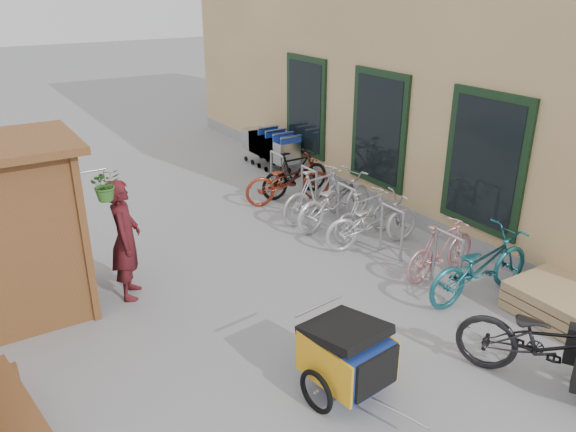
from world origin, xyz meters
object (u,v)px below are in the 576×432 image
bike_2 (372,221)px  bike_6 (288,180)px  person_kiosk (125,240)px  bike_4 (335,200)px  bike_5 (318,194)px  shopping_carts (270,145)px  bike_7 (295,173)px  cargo_bike (556,345)px  child_trailer (347,353)px  pallet_stack (561,303)px  bike_1 (441,249)px  bike_3 (366,214)px  bike_0 (480,265)px

bike_2 → bike_6: 2.48m
person_kiosk → bike_4: size_ratio=0.94×
bike_6 → bike_5: bearing=-167.4°
shopping_carts → bike_7: (-0.50, -1.89, -0.10)m
bike_4 → bike_5: (-0.10, 0.38, 0.02)m
cargo_bike → person_kiosk: 5.56m
child_trailer → shopping_carts: bearing=58.5°
pallet_stack → bike_4: bearing=100.0°
bike_1 → bike_3: (-0.08, 1.69, -0.00)m
bike_4 → bike_6: 1.43m
bike_0 → bike_5: 3.56m
bike_0 → bike_5: (-0.30, 3.54, 0.01)m
bike_4 → bike_6: size_ratio=1.03×
shopping_carts → bike_1: shopping_carts is taller
child_trailer → bike_1: bearing=18.8°
shopping_carts → cargo_bike: bearing=-99.2°
bike_0 → bike_4: bike_0 is taller
child_trailer → bike_5: bike_5 is taller
person_kiosk → bike_4: bearing=-59.9°
child_trailer → cargo_bike: size_ratio=0.75×
bike_4 → bike_2: bearing=170.5°
bike_5 → bike_4: bearing=-171.5°
pallet_stack → bike_4: bike_4 is taller
pallet_stack → shopping_carts: size_ratio=0.63×
bike_0 → bike_4: size_ratio=1.01×
bike_6 → bike_7: (0.34, 0.26, 0.02)m
bike_4 → child_trailer: bearing=135.2°
bike_2 → bike_4: bike_4 is taller
bike_7 → bike_4: bearing=170.8°
bike_4 → bike_5: bike_5 is taller
child_trailer → bike_3: size_ratio=1.09×
bike_0 → pallet_stack: bearing=-149.9°
bike_5 → child_trailer: bearing=141.8°
pallet_stack → bike_5: bearing=100.4°
bike_3 → bike_7: 2.42m
shopping_carts → bike_4: bearing=-101.4°
shopping_carts → child_trailer: 8.11m
child_trailer → bike_4: (2.65, 3.80, -0.02)m
bike_2 → bike_4: (-0.01, 1.05, 0.04)m
cargo_bike → bike_7: cargo_bike is taller
bike_2 → bike_4: size_ratio=0.93×
bike_5 → bike_7: size_ratio=1.04×
bike_3 → bike_4: bike_4 is taller
child_trailer → bike_5: size_ratio=0.94×
child_trailer → bike_7: (2.87, 5.49, -0.02)m
bike_6 → cargo_bike: bearing=-173.0°
child_trailer → bike_4: bearing=48.2°
cargo_bike → bike_0: bearing=34.1°
pallet_stack → shopping_carts: 7.70m
cargo_bike → bike_0: size_ratio=1.13×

